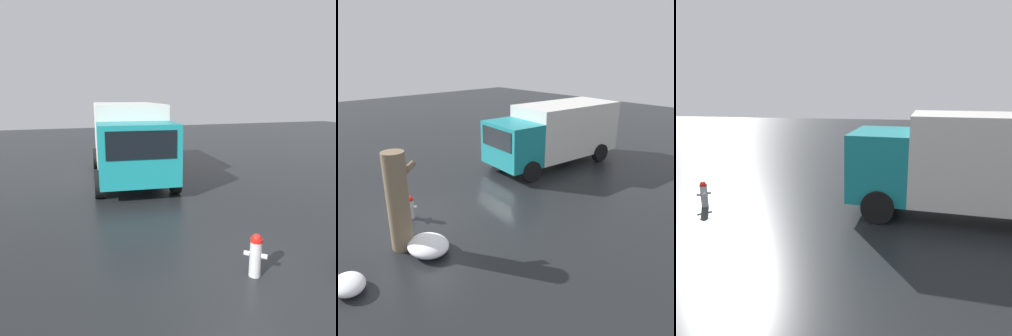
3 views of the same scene
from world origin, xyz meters
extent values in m
plane|color=black|center=(0.00, 0.00, 0.00)|extent=(60.00, 60.00, 0.00)
cylinder|color=#B7B7BC|center=(0.00, 0.00, 0.33)|extent=(0.21, 0.21, 0.66)
cylinder|color=red|center=(0.00, 0.00, 0.69)|extent=(0.22, 0.22, 0.06)
sphere|color=red|center=(0.00, 0.00, 0.72)|extent=(0.18, 0.18, 0.18)
cylinder|color=#B7B7BC|center=(0.11, -0.11, 0.41)|extent=(0.15, 0.15, 0.11)
cylinder|color=#B7B7BC|center=(0.11, 0.11, 0.41)|extent=(0.13, 0.13, 0.09)
cylinder|color=#B7B7BC|center=(-0.11, -0.11, 0.41)|extent=(0.13, 0.13, 0.09)
cylinder|color=#7F6B51|center=(-0.98, -1.41, 1.42)|extent=(0.61, 0.61, 2.84)
cylinder|color=#7F6B51|center=(-0.71, -1.41, 2.21)|extent=(0.70, 0.17, 0.56)
cube|color=teal|center=(5.39, 0.84, 1.40)|extent=(1.92, 2.63, 1.90)
cube|color=black|center=(4.54, 0.92, 1.78)|extent=(0.23, 2.08, 0.84)
cube|color=silver|center=(8.75, 0.52, 1.67)|extent=(5.28, 2.95, 2.44)
cylinder|color=black|center=(5.36, -0.40, 0.45)|extent=(0.92, 0.36, 0.90)
cylinder|color=black|center=(5.59, 2.06, 0.45)|extent=(0.92, 0.36, 0.90)
cylinder|color=black|center=(9.90, -0.83, 0.45)|extent=(0.92, 0.36, 0.90)
cylinder|color=black|center=(10.13, 1.63, 0.45)|extent=(0.92, 0.36, 0.90)
ellipsoid|color=white|center=(-0.57, -2.13, 0.21)|extent=(1.09, 1.27, 0.43)
ellipsoid|color=white|center=(-2.74, -2.28, 0.18)|extent=(0.74, 0.91, 0.36)
camera|label=1|loc=(-4.57, 3.18, 3.16)|focal=35.00mm
camera|label=2|loc=(-4.22, -9.36, 5.28)|focal=35.00mm
camera|label=3|loc=(5.83, -8.75, 3.57)|focal=35.00mm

